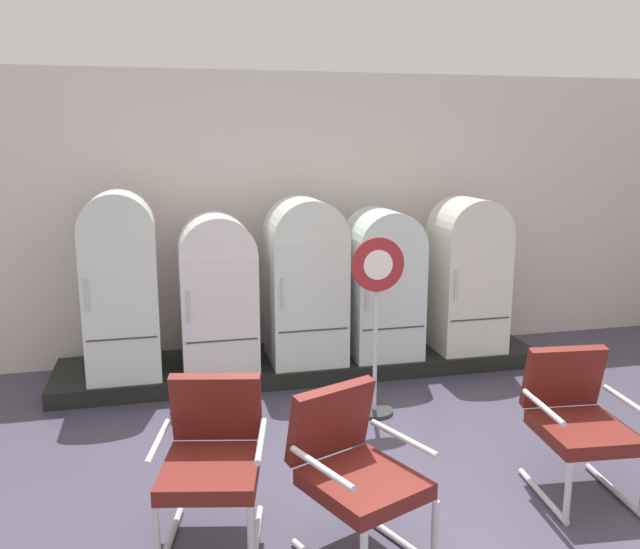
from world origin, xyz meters
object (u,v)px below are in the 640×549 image
at_px(refrigerator_0, 121,279).
at_px(refrigerator_3, 383,279).
at_px(armchair_left, 213,453).
at_px(sign_stand, 376,331).
at_px(armchair_right, 577,416).
at_px(refrigerator_4, 468,270).
at_px(refrigerator_1, 218,289).
at_px(armchair_center, 353,466).
at_px(refrigerator_2, 306,276).

xyz_separation_m(refrigerator_0, refrigerator_3, (2.43, 0.01, -0.12)).
bearing_deg(armchair_left, sign_stand, 44.44).
bearing_deg(armchair_right, armchair_left, 179.13).
bearing_deg(armchair_right, refrigerator_4, 80.62).
xyz_separation_m(refrigerator_3, refrigerator_4, (0.88, -0.03, 0.05)).
bearing_deg(sign_stand, refrigerator_1, 139.44).
relative_size(armchair_left, armchair_center, 1.00).
bearing_deg(refrigerator_0, sign_stand, -27.16).
height_order(armchair_center, sign_stand, sign_stand).
xyz_separation_m(refrigerator_3, armchair_right, (0.47, -2.49, -0.40)).
bearing_deg(refrigerator_3, refrigerator_2, -179.49).
height_order(refrigerator_0, armchair_center, refrigerator_0).
relative_size(refrigerator_0, armchair_right, 1.81).
bearing_deg(armchair_center, armchair_left, 155.86).
distance_m(refrigerator_0, refrigerator_4, 3.31).
height_order(armchair_left, armchair_center, same).
xyz_separation_m(refrigerator_4, armchair_center, (-1.98, -2.75, -0.45)).
height_order(refrigerator_4, sign_stand, refrigerator_4).
height_order(armchair_left, sign_stand, sign_stand).
bearing_deg(refrigerator_1, armchair_left, -95.81).
bearing_deg(armchair_center, sign_stand, 68.09).
relative_size(refrigerator_3, armchair_left, 1.57).
bearing_deg(armchair_center, refrigerator_2, 83.04).
height_order(refrigerator_2, refrigerator_3, refrigerator_2).
relative_size(refrigerator_3, refrigerator_4, 0.94).
distance_m(refrigerator_0, refrigerator_3, 2.44).
distance_m(refrigerator_2, armchair_left, 2.71).
xyz_separation_m(armchair_center, sign_stand, (0.70, 1.73, 0.21)).
relative_size(refrigerator_3, sign_stand, 0.96).
bearing_deg(armchair_right, sign_stand, 121.56).
relative_size(refrigerator_0, armchair_center, 1.81).
height_order(refrigerator_3, armchair_center, refrigerator_3).
bearing_deg(refrigerator_4, refrigerator_3, 177.77).
relative_size(armchair_center, sign_stand, 0.61).
distance_m(refrigerator_0, sign_stand, 2.30).
distance_m(refrigerator_3, armchair_left, 3.09).
xyz_separation_m(armchair_right, armchair_center, (-1.58, -0.29, 0.00)).
xyz_separation_m(refrigerator_2, sign_stand, (0.36, -1.05, -0.26)).
distance_m(refrigerator_2, refrigerator_4, 1.64).
distance_m(armchair_right, sign_stand, 1.70).
distance_m(refrigerator_0, armchair_right, 3.85).
height_order(refrigerator_3, refrigerator_4, refrigerator_4).
xyz_separation_m(refrigerator_4, sign_stand, (-1.29, -1.02, -0.25)).
height_order(refrigerator_1, refrigerator_2, refrigerator_2).
bearing_deg(armchair_right, refrigerator_3, 100.76).
height_order(refrigerator_3, armchair_right, refrigerator_3).
bearing_deg(armchair_left, refrigerator_1, 84.19).
xyz_separation_m(refrigerator_1, armchair_right, (2.06, -2.45, -0.40)).
xyz_separation_m(refrigerator_3, sign_stand, (-0.41, -1.05, -0.19)).
relative_size(refrigerator_4, sign_stand, 1.03).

